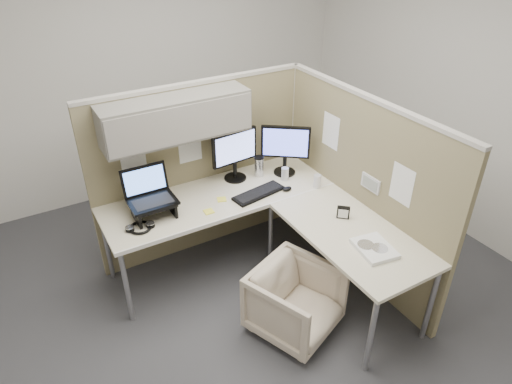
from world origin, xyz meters
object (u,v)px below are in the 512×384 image
office_chair (296,299)px  keyboard (259,193)px  desk (266,215)px  monitor_left (235,152)px

office_chair → keyboard: size_ratio=1.29×
desk → office_chair: bearing=-99.1°
desk → monitor_left: monitor_left is taller
monitor_left → office_chair: bearing=-101.3°
desk → office_chair: size_ratio=3.29×
office_chair → monitor_left: (0.12, 1.19, 0.70)m
desk → keyboard: bearing=73.6°
monitor_left → keyboard: 0.44m
office_chair → keyboard: 0.96m
monitor_left → desk: bearing=-98.1°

